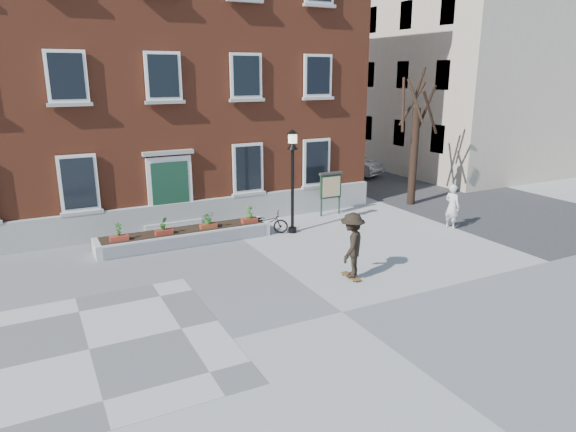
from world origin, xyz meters
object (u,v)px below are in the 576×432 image
parked_car (345,163)px  bicycle (267,222)px  lamp_post (293,167)px  bystander (452,207)px  notice_board (331,186)px  skateboarder (352,245)px

parked_car → bicycle: bearing=-161.7°
bicycle → lamp_post: size_ratio=0.41×
bicycle → lamp_post: bearing=-83.0°
bystander → lamp_post: lamp_post is taller
parked_car → notice_board: size_ratio=2.36×
bicycle → notice_board: bearing=-43.7°
notice_board → bicycle: bearing=-162.4°
lamp_post → skateboarder: bearing=-96.6°
bystander → notice_board: 5.00m
bicycle → notice_board: notice_board is taller
lamp_post → bicycle: bearing=158.2°
bicycle → parked_car: size_ratio=0.37×
lamp_post → bystander: bearing=-22.2°
bicycle → skateboarder: skateboarder is taller
parked_car → skateboarder: (-8.77, -13.65, 0.31)m
parked_car → lamp_post: bearing=-157.5°
parked_car → skateboarder: size_ratio=2.19×
notice_board → skateboarder: size_ratio=0.93×
bystander → notice_board: (-3.18, 3.84, 0.38)m
parked_car → notice_board: notice_board is taller
notice_board → lamp_post: bearing=-150.5°
bicycle → skateboarder: size_ratio=0.80×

